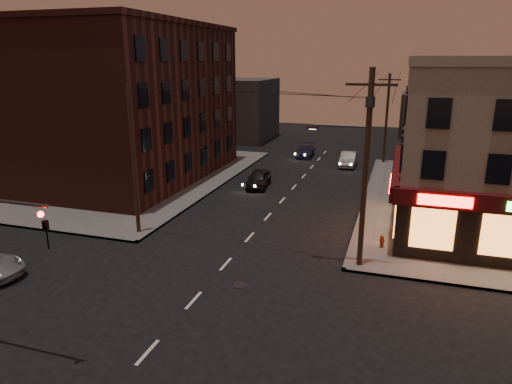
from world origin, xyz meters
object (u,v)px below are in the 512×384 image
at_px(sedan_mid, 348,159).
at_px(sedan_far, 305,151).
at_px(sedan_near, 259,179).
at_px(fire_hydrant, 382,241).

relative_size(sedan_mid, sedan_far, 0.98).
xyz_separation_m(sedan_mid, sedan_far, (-5.16, 3.36, -0.08)).
distance_m(sedan_mid, sedan_far, 6.16).
bearing_deg(sedan_near, fire_hydrant, -50.90).
distance_m(sedan_near, fire_hydrant, 15.13).
relative_size(sedan_near, sedan_mid, 0.98).
bearing_deg(fire_hydrant, sedan_near, 135.12).
height_order(sedan_near, sedan_far, sedan_near).
xyz_separation_m(sedan_near, sedan_far, (1.20, 13.76, -0.08)).
relative_size(sedan_mid, fire_hydrant, 5.99).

